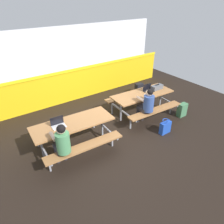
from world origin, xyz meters
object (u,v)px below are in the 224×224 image
at_px(picnic_table_left, 73,128).
at_px(tote_bag_bright, 165,127).
at_px(picnic_table_right, 142,98).
at_px(student_nearer, 62,142).
at_px(toolbox_grey, 157,87).
at_px(laptop_silver, 58,124).
at_px(laptop_dark, 148,90).
at_px(student_further, 147,104).
at_px(satchel_spare, 182,110).
at_px(backpack_dark, 139,89).

bearing_deg(picnic_table_left, tote_bag_bright, -21.89).
bearing_deg(picnic_table_right, student_nearer, -165.74).
bearing_deg(toolbox_grey, picnic_table_left, -176.07).
bearing_deg(student_nearer, laptop_silver, 73.72).
relative_size(student_nearer, laptop_dark, 3.64).
height_order(picnic_table_left, student_further, student_further).
xyz_separation_m(picnic_table_right, laptop_dark, (0.26, 0.02, 0.21)).
bearing_deg(laptop_dark, satchel_spare, -50.97).
xyz_separation_m(laptop_silver, satchel_spare, (3.87, -0.67, -0.57)).
relative_size(picnic_table_right, tote_bag_bright, 4.76).
relative_size(picnic_table_left, picnic_table_right, 1.00).
bearing_deg(student_further, laptop_dark, 43.50).
bearing_deg(picnic_table_right, student_further, -121.77).
bearing_deg(toolbox_grey, picnic_table_right, 176.79).
height_order(backpack_dark, satchel_spare, same).
relative_size(picnic_table_right, laptop_dark, 6.17).
bearing_deg(backpack_dark, toolbox_grey, -106.17).
bearing_deg(picnic_table_right, satchel_spare, -41.43).
distance_m(laptop_silver, backpack_dark, 4.14).
relative_size(picnic_table_right, student_further, 1.70).
distance_m(student_nearer, backpack_dark, 4.51).
bearing_deg(student_nearer, student_further, 5.03).
bearing_deg(backpack_dark, picnic_table_left, -157.52).
height_order(laptop_silver, satchel_spare, laptop_silver).
distance_m(picnic_table_left, laptop_silver, 0.41).
xyz_separation_m(student_nearer, satchel_spare, (4.04, -0.08, -0.49)).
bearing_deg(student_further, satchel_spare, -13.77).
relative_size(laptop_dark, satchel_spare, 0.75).
relative_size(picnic_table_left, satchel_spare, 4.65).
distance_m(picnic_table_right, backpack_dark, 1.58).
distance_m(student_further, laptop_dark, 0.82).
bearing_deg(satchel_spare, laptop_silver, 170.24).
height_order(student_further, laptop_silver, student_further).
relative_size(picnic_table_right, laptop_silver, 6.17).
xyz_separation_m(backpack_dark, satchel_spare, (0.01, -2.06, 0.00)).
height_order(laptop_dark, toolbox_grey, laptop_dark).
relative_size(laptop_silver, laptop_dark, 1.00).
height_order(toolbox_grey, tote_bag_bright, toolbox_grey).
relative_size(student_nearer, student_further, 1.00).
xyz_separation_m(laptop_silver, toolbox_grey, (3.50, 0.16, 0.02)).
relative_size(backpack_dark, satchel_spare, 1.00).
height_order(picnic_table_left, backpack_dark, picnic_table_left).
bearing_deg(laptop_dark, laptop_silver, -176.07).
bearing_deg(student_nearer, picnic_table_right, 14.26).
height_order(picnic_table_right, tote_bag_bright, picnic_table_right).
relative_size(laptop_silver, backpack_dark, 0.75).
distance_m(picnic_table_left, student_further, 2.24).
bearing_deg(satchel_spare, student_further, 166.23).
relative_size(picnic_table_left, toolbox_grey, 5.12).
distance_m(toolbox_grey, satchel_spare, 1.08).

